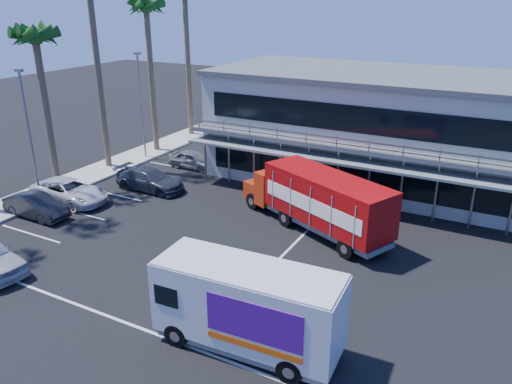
% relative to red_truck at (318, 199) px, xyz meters
% --- Properties ---
extents(ground, '(120.00, 120.00, 0.00)m').
position_rel_red_truck_xyz_m(ground, '(-2.39, -5.29, -1.81)').
color(ground, black).
rests_on(ground, ground).
extents(building, '(22.40, 12.00, 7.30)m').
position_rel_red_truck_xyz_m(building, '(0.61, 9.65, 1.85)').
color(building, '#A0A497').
rests_on(building, ground).
extents(curb_strip, '(3.00, 32.00, 0.16)m').
position_rel_red_truck_xyz_m(curb_strip, '(-17.39, 0.71, -1.73)').
color(curb_strip, '#A5A399').
rests_on(curb_strip, ground).
extents(palm_c, '(2.80, 2.80, 10.75)m').
position_rel_red_truck_xyz_m(palm_c, '(-17.29, -2.29, 7.40)').
color(palm_c, brown).
rests_on(palm_c, ground).
extents(palm_e, '(2.80, 2.80, 12.25)m').
position_rel_red_truck_xyz_m(palm_e, '(-17.09, 7.71, 8.76)').
color(palm_e, brown).
rests_on(palm_e, ground).
extents(palm_f, '(2.80, 2.80, 13.25)m').
position_rel_red_truck_xyz_m(palm_f, '(-17.49, 13.21, 9.66)').
color(palm_f, brown).
rests_on(palm_f, ground).
extents(light_pole_near, '(0.50, 0.25, 8.09)m').
position_rel_red_truck_xyz_m(light_pole_near, '(-16.59, -4.29, 2.69)').
color(light_pole_near, gray).
rests_on(light_pole_near, ground).
extents(light_pole_far, '(0.50, 0.25, 8.09)m').
position_rel_red_truck_xyz_m(light_pole_far, '(-16.59, 5.71, 2.69)').
color(light_pole_far, gray).
rests_on(light_pole_far, ground).
extents(red_truck, '(9.83, 6.15, 3.30)m').
position_rel_red_truck_xyz_m(red_truck, '(0.00, 0.00, 0.00)').
color(red_truck, '#AD290D').
rests_on(red_truck, ground).
extents(white_van, '(6.81, 2.64, 3.27)m').
position_rel_red_truck_xyz_m(white_van, '(1.42, -10.29, -0.07)').
color(white_van, silver).
rests_on(white_van, ground).
extents(parked_car_b, '(4.13, 1.48, 1.35)m').
position_rel_red_truck_xyz_m(parked_car_b, '(-14.89, -5.95, -1.13)').
color(parked_car_b, black).
rests_on(parked_car_b, ground).
extents(parked_car_c, '(5.18, 2.51, 1.42)m').
position_rel_red_truck_xyz_m(parked_car_c, '(-14.89, -3.44, -1.10)').
color(parked_car_c, silver).
rests_on(parked_car_c, ground).
extents(parked_car_d, '(4.83, 1.97, 1.40)m').
position_rel_red_truck_xyz_m(parked_car_d, '(-11.89, 0.53, -1.11)').
color(parked_car_d, '#2A2E38').
rests_on(parked_car_d, ground).
extents(parked_car_e, '(3.90, 1.65, 1.32)m').
position_rel_red_truck_xyz_m(parked_car_e, '(-11.89, 5.51, -1.15)').
color(parked_car_e, slate).
rests_on(parked_car_e, ground).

